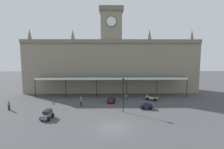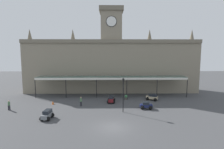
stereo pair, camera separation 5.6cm
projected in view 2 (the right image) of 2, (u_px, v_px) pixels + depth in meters
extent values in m
plane|color=#434446|center=(113.00, 127.00, 23.03)|extent=(140.00, 140.00, 0.00)
cube|color=gray|center=(111.00, 66.00, 44.09)|extent=(40.77, 5.81, 12.40)
cube|color=#756C5B|center=(111.00, 41.00, 40.36)|extent=(40.77, 0.30, 0.80)
cube|color=gray|center=(111.00, 26.00, 42.96)|extent=(4.80, 4.80, 6.42)
cube|color=#6E6655|center=(111.00, 10.00, 42.51)|extent=(5.50, 5.50, 1.00)
cylinder|color=white|center=(111.00, 21.00, 40.42)|extent=(2.20, 0.12, 2.20)
cylinder|color=black|center=(111.00, 21.00, 40.46)|extent=(2.46, 0.06, 2.46)
cone|color=#675F50|center=(30.00, 35.00, 42.92)|extent=(1.10, 1.10, 2.60)
cone|color=#675F50|center=(73.00, 35.00, 43.06)|extent=(1.10, 1.10, 2.60)
cone|color=#675F50|center=(150.00, 35.00, 43.32)|extent=(1.10, 1.10, 2.60)
cone|color=#675F50|center=(192.00, 35.00, 43.46)|extent=(1.10, 1.10, 2.60)
cube|color=#38564C|center=(112.00, 77.00, 39.26)|extent=(31.98, 3.20, 0.16)
cube|color=silver|center=(112.00, 79.00, 37.69)|extent=(31.98, 0.12, 0.44)
cylinder|color=black|center=(35.00, 88.00, 37.85)|extent=(0.14, 0.14, 4.15)
cylinder|color=black|center=(66.00, 88.00, 37.94)|extent=(0.14, 0.14, 4.15)
cylinder|color=black|center=(96.00, 88.00, 38.03)|extent=(0.14, 0.14, 4.15)
cylinder|color=black|center=(127.00, 88.00, 38.12)|extent=(0.14, 0.14, 4.15)
cylinder|color=black|center=(157.00, 88.00, 38.21)|extent=(0.14, 0.14, 4.15)
cylinder|color=black|center=(187.00, 88.00, 38.30)|extent=(0.14, 0.14, 4.15)
cube|color=#19214C|center=(146.00, 106.00, 30.54)|extent=(2.07, 0.92, 0.50)
cube|color=#1E232B|center=(146.00, 103.00, 30.48)|extent=(1.12, 0.82, 0.42)
sphere|color=black|center=(149.00, 106.00, 30.99)|extent=(0.64, 0.64, 0.64)
sphere|color=black|center=(150.00, 108.00, 30.12)|extent=(0.64, 0.64, 0.64)
sphere|color=black|center=(142.00, 106.00, 31.00)|extent=(0.64, 0.64, 0.64)
sphere|color=black|center=(142.00, 108.00, 30.13)|extent=(0.64, 0.64, 0.64)
cube|color=maroon|center=(111.00, 100.00, 34.42)|extent=(1.07, 2.31, 0.55)
cube|color=#1E232B|center=(111.00, 97.00, 34.56)|extent=(0.95, 1.61, 0.45)
sphere|color=black|center=(113.00, 102.00, 33.65)|extent=(0.64, 0.64, 0.64)
sphere|color=black|center=(109.00, 102.00, 33.71)|extent=(0.64, 0.64, 0.64)
sphere|color=black|center=(114.00, 100.00, 35.19)|extent=(0.64, 0.64, 0.64)
sphere|color=black|center=(109.00, 100.00, 35.25)|extent=(0.64, 0.64, 0.64)
cube|color=tan|center=(152.00, 98.00, 36.06)|extent=(2.40, 1.89, 0.55)
cube|color=#1E232B|center=(153.00, 95.00, 35.91)|extent=(1.76, 1.48, 0.45)
sphere|color=black|center=(147.00, 99.00, 36.07)|extent=(0.64, 0.64, 0.64)
sphere|color=black|center=(149.00, 98.00, 36.85)|extent=(0.64, 0.64, 0.64)
sphere|color=black|center=(155.00, 100.00, 35.33)|extent=(0.64, 0.64, 0.64)
sphere|color=black|center=(156.00, 99.00, 36.11)|extent=(0.64, 0.64, 0.64)
cube|color=slate|center=(47.00, 115.00, 25.84)|extent=(1.07, 2.31, 0.55)
cube|color=#1E232B|center=(47.00, 111.00, 25.98)|extent=(0.95, 1.61, 0.45)
sphere|color=black|center=(48.00, 119.00, 25.07)|extent=(0.64, 0.64, 0.64)
sphere|color=black|center=(42.00, 119.00, 25.13)|extent=(0.64, 0.64, 0.64)
sphere|color=black|center=(52.00, 115.00, 26.60)|extent=(0.64, 0.64, 0.64)
sphere|color=black|center=(46.00, 115.00, 26.66)|extent=(0.64, 0.64, 0.64)
cylinder|color=black|center=(81.00, 104.00, 32.31)|extent=(0.17, 0.17, 0.82)
cylinder|color=black|center=(81.00, 104.00, 32.10)|extent=(0.17, 0.17, 0.82)
cylinder|color=#4C724C|center=(81.00, 100.00, 32.12)|extent=(0.34, 0.34, 0.62)
sphere|color=tan|center=(81.00, 97.00, 32.07)|extent=(0.23, 0.23, 0.23)
cylinder|color=black|center=(10.00, 108.00, 29.86)|extent=(0.17, 0.17, 0.82)
cylinder|color=black|center=(8.00, 108.00, 29.86)|extent=(0.17, 0.17, 0.82)
cylinder|color=#4C724C|center=(9.00, 103.00, 29.77)|extent=(0.34, 0.34, 0.62)
sphere|color=tan|center=(9.00, 101.00, 29.72)|extent=(0.23, 0.23, 0.23)
cylinder|color=black|center=(123.00, 97.00, 28.64)|extent=(0.13, 0.13, 4.98)
cube|color=black|center=(123.00, 80.00, 28.31)|extent=(0.30, 0.30, 0.44)
sphere|color=black|center=(123.00, 78.00, 28.28)|extent=(0.14, 0.14, 0.14)
cone|color=orange|center=(53.00, 103.00, 33.26)|extent=(0.40, 0.40, 0.59)
cylinder|color=#47423D|center=(126.00, 98.00, 36.68)|extent=(0.56, 0.56, 0.42)
sphere|color=#336D3F|center=(126.00, 96.00, 36.62)|extent=(0.60, 0.60, 0.60)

